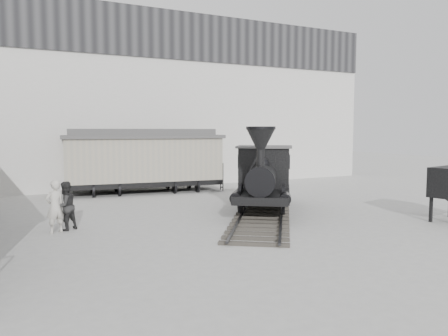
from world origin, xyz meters
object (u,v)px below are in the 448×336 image
locomotive (264,182)px  boxcar (144,159)px  visitor_a (55,207)px  visitor_b (65,206)px

locomotive → boxcar: boxcar is taller
visitor_a → visitor_b: visitor_a is taller
boxcar → visitor_a: bearing=-117.0°
visitor_b → locomotive: bearing=147.3°
locomotive → visitor_b: (-8.20, 0.18, -0.46)m
locomotive → visitor_a: size_ratio=5.22×
visitor_a → visitor_b: bearing=-164.5°
locomotive → visitor_a: 8.57m
boxcar → visitor_a: size_ratio=4.95×
locomotive → visitor_a: bearing=-144.8°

